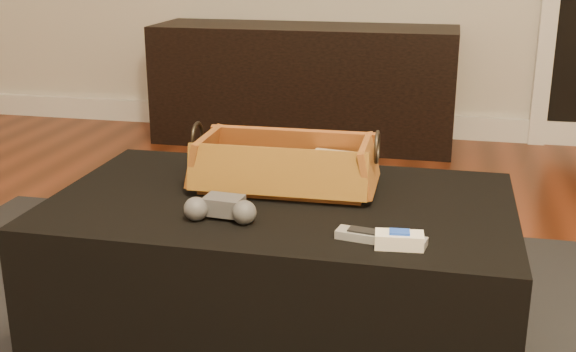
% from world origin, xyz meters
% --- Properties ---
extents(baseboard, '(5.00, 0.04, 0.12)m').
position_xyz_m(baseboard, '(0.00, 2.73, 0.06)').
color(baseboard, white).
rests_on(baseboard, floor).
extents(media_cabinet, '(1.49, 0.45, 0.58)m').
position_xyz_m(media_cabinet, '(-0.31, 2.51, 0.29)').
color(media_cabinet, black).
rests_on(media_cabinet, floor).
extents(ottoman, '(1.00, 0.60, 0.42)m').
position_xyz_m(ottoman, '(0.06, 0.44, 0.22)').
color(ottoman, black).
rests_on(ottoman, area_rug).
extents(tv_remote, '(0.22, 0.08, 0.02)m').
position_xyz_m(tv_remote, '(0.03, 0.50, 0.46)').
color(tv_remote, black).
rests_on(tv_remote, wicker_basket).
extents(cloth_bundle, '(0.13, 0.09, 0.06)m').
position_xyz_m(cloth_bundle, '(0.16, 0.55, 0.48)').
color(cloth_bundle, tan).
rests_on(cloth_bundle, wicker_basket).
extents(wicker_basket, '(0.42, 0.23, 0.15)m').
position_xyz_m(wicker_basket, '(0.05, 0.52, 0.48)').
color(wicker_basket, brown).
rests_on(wicker_basket, ottoman).
extents(game_controller, '(0.15, 0.08, 0.05)m').
position_xyz_m(game_controller, '(-0.03, 0.29, 0.46)').
color(game_controller, '#434347').
rests_on(game_controller, ottoman).
extents(silver_remote, '(0.17, 0.07, 0.02)m').
position_xyz_m(silver_remote, '(0.30, 0.25, 0.44)').
color(silver_remote, '#989B9F').
rests_on(silver_remote, ottoman).
extents(cream_gadget, '(0.09, 0.05, 0.03)m').
position_xyz_m(cream_gadget, '(0.33, 0.23, 0.45)').
color(cream_gadget, white).
rests_on(cream_gadget, ottoman).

